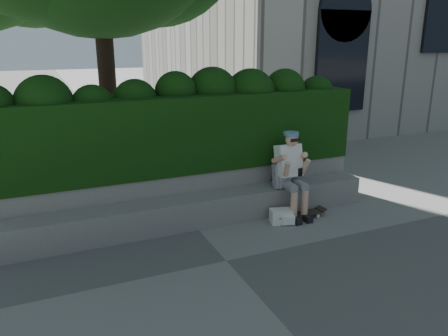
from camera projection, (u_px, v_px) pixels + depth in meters
name	position (u px, v px, depth m)	size (l,w,h in m)	color
ground	(226.00, 261.00, 5.71)	(80.00, 80.00, 0.00)	slate
bench_ledge	(194.00, 212.00, 6.75)	(6.00, 0.45, 0.45)	gray
planter_wall	(184.00, 193.00, 7.12)	(6.00, 0.50, 0.75)	gray
hedge	(178.00, 132.00, 7.04)	(6.00, 1.00, 1.20)	black
person	(290.00, 170.00, 7.05)	(0.40, 0.76, 1.38)	slate
skateboard	(300.00, 214.00, 7.03)	(0.82, 0.23, 0.09)	black
backpack_plaid	(282.00, 176.00, 7.11)	(0.27, 0.14, 0.40)	#AFAFB4
backpack_ground	(281.00, 216.00, 6.87)	(0.33, 0.23, 0.21)	white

